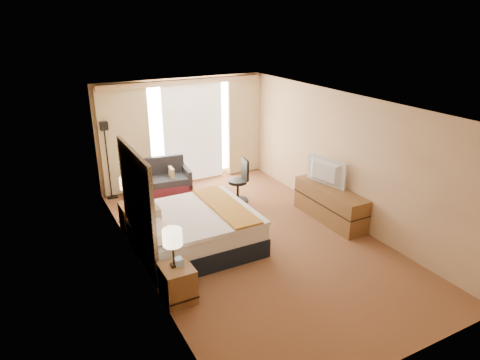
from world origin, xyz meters
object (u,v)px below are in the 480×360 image
lamp_left (172,238)px  lamp_right (127,184)px  floor_lamp (106,145)px  television (323,172)px  nightstand_right (133,217)px  media_dresser (330,204)px  loveseat (162,182)px  nightstand_left (178,283)px  desk_chair (240,182)px  bed (195,230)px

lamp_left → lamp_right: lamp_left is taller
floor_lamp → television: bearing=-39.9°
nightstand_right → lamp_left: lamp_left is taller
media_dresser → loveseat: bearing=130.5°
lamp_right → television: television is taller
nightstand_left → loveseat: (1.11, 4.09, -0.00)m
nightstand_right → loveseat: (1.11, 1.59, -0.00)m
media_dresser → desk_chair: bearing=124.2°
nightstand_left → nightstand_right: 2.50m
lamp_left → lamp_right: (-0.03, 2.47, -0.03)m
nightstand_left → loveseat: bearing=74.9°
loveseat → television: (2.54, -2.82, 0.71)m
nightstand_left → media_dresser: 3.85m
loveseat → lamp_left: bearing=-99.5°
media_dresser → bed: bearing=175.3°
desk_chair → floor_lamp: bearing=156.3°
nightstand_right → lamp_right: 0.72m
nightstand_right → lamp_left: (-0.02, -2.46, 0.74)m
bed → floor_lamp: 3.30m
media_dresser → desk_chair: (-1.18, 1.73, 0.09)m
loveseat → lamp_right: (-1.16, -1.58, 0.72)m
nightstand_left → lamp_right: (-0.05, 2.51, 0.72)m
nightstand_right → bed: bed is taller
nightstand_left → media_dresser: media_dresser is taller
nightstand_left → bed: 1.52m
media_dresser → lamp_left: (-3.72, -1.01, 0.67)m
nightstand_right → lamp_right: (-0.05, 0.01, 0.72)m
bed → lamp_right: (-0.86, 1.22, 0.63)m
bed → nightstand_left: bearing=-122.1°
lamp_left → television: (3.67, 1.23, -0.04)m
television → lamp_right: bearing=59.5°
media_dresser → lamp_right: bearing=158.8°
nightstand_right → desk_chair: 2.55m
loveseat → television: television is taller
desk_chair → media_dresser: bearing=-47.8°
media_dresser → lamp_left: size_ratio=2.99×
media_dresser → nightstand_right: bearing=158.6°
bed → floor_lamp: (-0.84, 3.06, 0.91)m
lamp_right → television: size_ratio=0.58×
nightstand_left → floor_lamp: size_ratio=0.31×
media_dresser → floor_lamp: (-3.73, 3.30, 0.92)m
lamp_left → desk_chair: bearing=47.1°
lamp_right → desk_chair: bearing=6.0°
lamp_right → media_dresser: bearing=-21.2°
media_dresser → bed: (-2.89, 0.24, 0.01)m
media_dresser → bed: 2.90m
bed → desk_chair: bearing=40.9°
nightstand_right → bed: 1.46m
floor_lamp → bed: bearing=-74.7°
bed → lamp_right: bearing=125.3°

